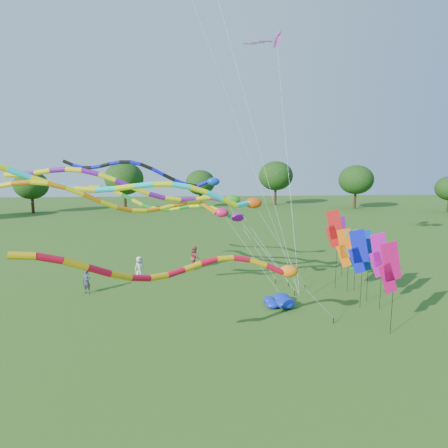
{
  "coord_description": "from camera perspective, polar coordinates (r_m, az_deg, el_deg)",
  "views": [
    {
      "loc": [
        -3.44,
        -16.55,
        7.86
      ],
      "look_at": [
        -2.01,
        2.86,
        4.8
      ],
      "focal_mm": 30.0,
      "sensor_mm": 36.0,
      "label": 1
    }
  ],
  "objects": [
    {
      "name": "ground",
      "position": [
        18.64,
        7.1,
        -16.08
      ],
      "size": [
        160.0,
        160.0,
        0.0
      ],
      "primitive_type": "plane",
      "color": "#265416",
      "rests_on": "ground"
    },
    {
      "name": "tree_ring",
      "position": [
        15.36,
        13.25,
        0.24
      ],
      "size": [
        121.77,
        117.34,
        9.58
      ],
      "color": "#382314",
      "rests_on": "ground"
    },
    {
      "name": "tube_kite_red",
      "position": [
        15.23,
        -2.64,
        -6.71
      ],
      "size": [
        12.3,
        5.91,
        5.83
      ],
      "rotation": [
        0.0,
        0.0,
        0.4
      ],
      "color": "black",
      "rests_on": "ground"
    },
    {
      "name": "tube_kite_orange",
      "position": [
        19.61,
        -11.64,
        3.1
      ],
      "size": [
        13.71,
        3.88,
        7.77
      ],
      "rotation": [
        0.0,
        0.0,
        0.25
      ],
      "color": "black",
      "rests_on": "ground"
    },
    {
      "name": "tube_kite_purple",
      "position": [
        21.47,
        -11.2,
        5.26
      ],
      "size": [
        16.12,
        1.29,
        8.38
      ],
      "rotation": [
        0.0,
        0.0,
        0.01
      ],
      "color": "black",
      "rests_on": "ground"
    },
    {
      "name": "tube_kite_blue",
      "position": [
        25.07,
        -10.35,
        7.54
      ],
      "size": [
        14.04,
        2.63,
        8.77
      ],
      "rotation": [
        0.0,
        0.0,
        -0.14
      ],
      "color": "black",
      "rests_on": "ground"
    },
    {
      "name": "tube_kite_cyan",
      "position": [
        19.78,
        -8.36,
        4.79
      ],
      "size": [
        15.96,
        5.26,
        8.67
      ],
      "rotation": [
        0.0,
        0.0,
        0.34
      ],
      "color": "black",
      "rests_on": "ground"
    },
    {
      "name": "tube_kite_green",
      "position": [
        24.77,
        -6.19,
        2.55
      ],
      "size": [
        12.94,
        2.72,
        7.08
      ],
      "rotation": [
        0.0,
        0.0,
        -0.19
      ],
      "color": "black",
      "rests_on": "ground"
    },
    {
      "name": "delta_kite_high_c",
      "position": [
        28.33,
        7.96,
        26.14
      ],
      "size": [
        2.91,
        6.66,
        17.19
      ],
      "rotation": [
        0.0,
        0.0,
        0.25
      ],
      "color": "black",
      "rests_on": "ground"
    },
    {
      "name": "banner_pole_red",
      "position": [
        24.53,
        16.42,
        -0.75
      ],
      "size": [
        1.16,
        0.13,
        5.16
      ],
      "rotation": [
        0.0,
        0.0,
        -0.04
      ],
      "color": "black",
      "rests_on": "ground"
    },
    {
      "name": "banner_pole_violet",
      "position": [
        27.56,
        17.34,
        -1.38
      ],
      "size": [
        1.14,
        0.41,
        4.38
      ],
      "rotation": [
        0.0,
        0.0,
        0.29
      ],
      "color": "black",
      "rests_on": "ground"
    },
    {
      "name": "banner_pole_magenta_a",
      "position": [
        18.79,
        23.96,
        -6.11
      ],
      "size": [
        1.16,
        0.17,
        4.49
      ],
      "rotation": [
        0.0,
        0.0,
        0.07
      ],
      "color": "black",
      "rests_on": "ground"
    },
    {
      "name": "banner_pole_magenta_b",
      "position": [
        21.85,
        22.5,
        -4.41
      ],
      "size": [
        1.16,
        0.15,
        4.33
      ],
      "rotation": [
        0.0,
        0.0,
        0.06
      ],
      "color": "black",
      "rests_on": "ground"
    },
    {
      "name": "banner_pole_blue_a",
      "position": [
        21.72,
        19.79,
        -3.98
      ],
      "size": [
        1.11,
        0.5,
        4.47
      ],
      "rotation": [
        0.0,
        0.0,
        -0.38
      ],
      "color": "black",
      "rests_on": "ground"
    },
    {
      "name": "banner_pole_blue_b",
      "position": [
        22.95,
        20.68,
        -3.85
      ],
      "size": [
        1.16,
        0.27,
        4.27
      ],
      "rotation": [
        0.0,
        0.0,
        -0.16
      ],
      "color": "black",
      "rests_on": "ground"
    },
    {
      "name": "banner_pole_green",
      "position": [
        24.67,
        19.02,
        -3.66
      ],
      "size": [
        1.15,
        0.31,
        3.95
      ],
      "rotation": [
        0.0,
        0.0,
        0.2
      ],
      "color": "black",
      "rests_on": "ground"
    },
    {
      "name": "banner_pole_orange",
      "position": [
        24.42,
        17.96,
        -3.49
      ],
      "size": [
        1.12,
        0.47,
        4.05
      ],
      "rotation": [
        0.0,
        0.0,
        -0.35
      ],
      "color": "black",
      "rests_on": "ground"
    },
    {
      "name": "blue_nylon_heap",
      "position": [
        21.96,
        8.21,
        -11.44
      ],
      "size": [
        1.28,
        1.77,
        0.55
      ],
      "color": "#0D27B1",
      "rests_on": "ground"
    },
    {
      "name": "person_a",
      "position": [
        26.75,
        -12.73,
        -6.55
      ],
      "size": [
        0.95,
        0.92,
        1.64
      ],
      "primitive_type": "imported",
      "rotation": [
        0.0,
        0.0,
        0.72
      ],
      "color": "beige",
      "rests_on": "ground"
    },
    {
      "name": "person_b",
      "position": [
        24.85,
        -20.2,
        -8.2
      ],
      "size": [
        0.66,
        0.55,
        1.55
      ],
      "primitive_type": "imported",
      "rotation": [
        0.0,
        0.0,
        -0.37
      ],
      "color": "#383A4F",
      "rests_on": "ground"
    },
    {
      "name": "person_c",
      "position": [
        28.88,
        -4.45,
        -5.1
      ],
      "size": [
        0.73,
        0.9,
        1.74
      ],
      "primitive_type": "imported",
      "rotation": [
        0.0,
        0.0,
        1.66
      ],
      "color": "#993837",
      "rests_on": "ground"
    }
  ]
}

